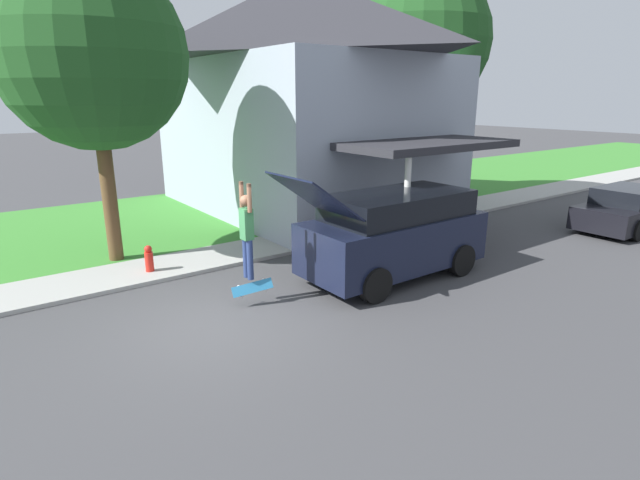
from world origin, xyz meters
The scene contains 11 objects.
ground_plane centered at (0.00, 0.00, 0.00)m, with size 120.00×120.00×0.00m, color #3D3D3F.
lawn centered at (-8.00, 6.00, 0.04)m, with size 10.00×80.00×0.08m.
sidewalk centered at (-3.60, 6.00, 0.05)m, with size 1.80×80.00×0.10m.
house centered at (-7.50, 7.05, 4.32)m, with size 12.94×8.02×8.15m.
lawn_tree_near centered at (-4.89, -0.62, 5.09)m, with size 4.44×4.44×7.24m.
lawn_tree_far centered at (-5.41, 10.90, 6.10)m, with size 5.19×5.19×8.63m.
suv_parked centered at (0.17, 4.43, 1.08)m, with size 2.07×5.21×2.70m.
car_down_street centered at (1.46, 13.68, 0.65)m, with size 1.88×4.21×1.38m.
skateboarder centered at (-0.39, 0.85, 1.61)m, with size 0.41×0.23×1.98m.
skateboard centered at (-0.27, 0.86, 0.40)m, with size 0.39×0.78×0.35m.
fire_hydrant centered at (-3.39, -0.24, 0.41)m, with size 0.20×0.20×0.65m.
Camera 1 is at (8.24, -3.68, 4.19)m, focal length 28.00 mm.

